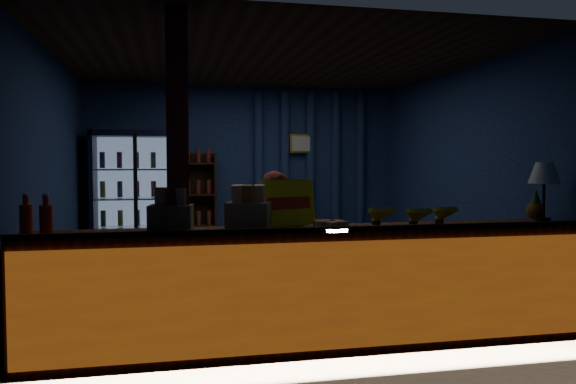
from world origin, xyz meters
The scene contains 19 objects.
ground centered at (0.00, 0.00, 0.00)m, with size 4.60×4.60×0.00m, color #515154.
room_walls centered at (0.00, 0.00, 1.57)m, with size 4.60×4.60×4.60m.
counter centered at (0.00, -1.91, 0.48)m, with size 4.40×0.57×0.99m.
support_post centered at (-1.05, -1.90, 1.30)m, with size 0.16×0.16×2.60m, color maroon.
beverage_cooler centered at (-1.55, 1.92, 0.93)m, with size 1.20×0.62×1.90m.
bottle_shelf centered at (-0.70, 2.06, 0.79)m, with size 0.50×0.28×1.60m.
curtain_folds centered at (1.00, 2.14, 1.30)m, with size 1.74×0.14×2.50m.
framed_picture centered at (0.85, 2.10, 1.75)m, with size 0.36×0.04×0.28m.
shopkeeper centered at (-0.17, -1.26, 0.70)m, with size 0.51×0.33×1.39m, color maroon.
green_chair centered at (0.66, 1.32, 0.31)m, with size 0.67×0.69×0.62m, color #5FBE78.
side_table centered at (0.50, 1.49, 0.22)m, with size 0.48×0.35×0.53m.
yellow_sign centered at (-0.16, -1.72, 1.14)m, with size 0.48×0.25×0.38m.
soda_bottles centered at (-2.05, -1.87, 1.07)m, with size 0.24×0.17×0.29m.
snack_box_left centered at (-1.10, -1.93, 1.07)m, with size 0.34×0.30×0.33m.
snack_box_centre centered at (-0.52, -1.87, 1.07)m, with size 0.39×0.35×0.34m.
pastry_tray centered at (0.10, -2.01, 0.97)m, with size 0.42×0.42×0.07m.
banana_bunches centered at (0.83, -1.90, 1.04)m, with size 0.81×0.31×0.18m.
table_lamp centered at (2.05, -1.89, 1.36)m, with size 0.26×0.26×0.52m.
pineapple centered at (2.05, -1.79, 1.06)m, with size 0.16×0.16×0.27m.
Camera 1 is at (-1.11, -6.16, 1.46)m, focal length 35.00 mm.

